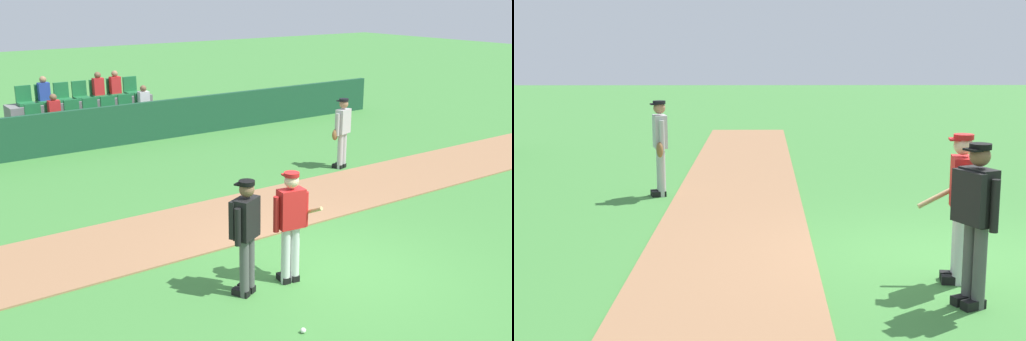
{
  "view_description": "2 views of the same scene",
  "coord_description": "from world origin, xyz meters",
  "views": [
    {
      "loc": [
        -6.07,
        -6.54,
        4.33
      ],
      "look_at": [
        0.04,
        2.25,
        1.12
      ],
      "focal_mm": 42.61,
      "sensor_mm": 36.0,
      "label": 1
    },
    {
      "loc": [
        -8.72,
        2.41,
        2.77
      ],
      "look_at": [
        0.93,
        2.3,
        1.03
      ],
      "focal_mm": 49.33,
      "sensor_mm": 36.0,
      "label": 2
    }
  ],
  "objects": [
    {
      "name": "batter_red_jersey",
      "position": [
        -0.81,
        0.12,
        0.97
      ],
      "size": [
        0.65,
        0.8,
        1.76
      ],
      "color": "silver",
      "rests_on": "ground"
    },
    {
      "name": "umpire_home_plate",
      "position": [
        -1.59,
        0.17,
        1.0
      ],
      "size": [
        0.54,
        0.43,
        1.76
      ],
      "color": "#4C4C4C",
      "rests_on": "ground"
    },
    {
      "name": "runner_grey_jersey",
      "position": [
        4.04,
        4.28,
        0.96
      ],
      "size": [
        0.67,
        0.38,
        1.76
      ],
      "color": "#B2B2B2",
      "rests_on": "ground"
    },
    {
      "name": "ground_plane",
      "position": [
        0.0,
        0.0,
        0.0
      ],
      "size": [
        80.0,
        80.0,
        0.0
      ],
      "primitive_type": "plane",
      "color": "#42843A"
    },
    {
      "name": "infield_dirt_path",
      "position": [
        0.0,
        2.86,
        0.01
      ],
      "size": [
        28.0,
        2.3,
        0.03
      ],
      "primitive_type": "cube",
      "color": "#9E704C",
      "rests_on": "ground"
    }
  ]
}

